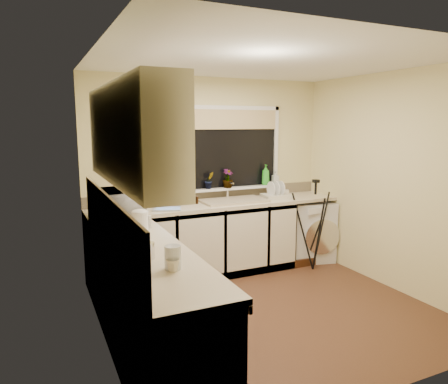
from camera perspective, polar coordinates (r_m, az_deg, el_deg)
The scene contains 33 objects.
floor at distance 4.44m, azimuth 5.93°, elevation -15.67°, with size 3.20×3.20×0.00m, color #523121.
ceiling at distance 4.07m, azimuth 6.54°, elevation 17.41°, with size 3.20×3.20×0.00m, color white.
wall_back at distance 5.41m, azimuth -1.98°, elevation 2.44°, with size 3.20×3.20×0.00m, color beige.
wall_front at distance 2.92m, azimuth 21.55°, elevation -4.18°, with size 3.20×3.20×0.00m, color beige.
wall_left at distance 3.54m, azimuth -16.58°, elevation -1.63°, with size 3.00×3.00×0.00m, color beige.
wall_right at distance 5.08m, azimuth 21.88°, elevation 1.33°, with size 3.00×3.00×0.00m, color beige.
base_cabinet_back at distance 5.17m, azimuth -3.97°, elevation -6.89°, with size 2.55×0.60×0.86m, color silver.
base_cabinet_left at distance 3.55m, azimuth -10.27°, elevation -14.83°, with size 0.54×2.40×0.86m, color silver.
worktop_back at distance 5.19m, azimuth -0.67°, elevation -1.71°, with size 3.20×0.60×0.04m, color beige.
worktop_left at distance 3.39m, azimuth -10.50°, elevation -7.87°, with size 0.60×2.40×0.04m, color beige.
upper_cabinet at distance 3.07m, azimuth -12.86°, elevation 7.71°, with size 0.28×1.90×0.70m, color silver.
splashback_left at distance 3.27m, azimuth -15.52°, elevation -4.25°, with size 0.02×2.40×0.45m, color beige.
splashback_back at distance 5.43m, azimuth -1.92°, elevation -0.24°, with size 3.20×0.02×0.14m, color beige.
window_glass at distance 5.44m, azimuth 0.01°, elevation 5.93°, with size 1.50×0.02×1.00m, color black.
window_blind at distance 5.41m, azimuth 0.13°, elevation 9.88°, with size 1.50×0.02×0.25m, color tan.
windowsill at distance 5.45m, azimuth 0.25°, elevation 0.48°, with size 1.60×0.14×0.03m, color white.
sink at distance 5.27m, azimuth 1.31°, elevation -1.18°, with size 0.82×0.46×0.03m, color tan.
faucet at distance 5.41m, azimuth 0.48°, elevation 0.25°, with size 0.03×0.03×0.24m, color silver.
washing_machine at distance 5.94m, azimuth 11.53°, elevation -5.13°, with size 0.58×0.56×0.82m, color silver.
laptop at distance 4.88m, azimuth -7.81°, elevation -1.53°, with size 0.40×0.39×0.23m.
kettle at distance 3.81m, azimuth -11.40°, elevation -4.15°, with size 0.15×0.15×0.20m, color white.
dish_rack at distance 5.53m, azimuth 7.24°, elevation -0.58°, with size 0.37×0.28×0.06m, color beige.
tripod at distance 5.48m, azimuth 12.23°, elevation -4.44°, with size 0.58×0.58×1.18m, color black, non-canonical shape.
glass_jug at distance 2.87m, azimuth -7.00°, elevation -8.86°, with size 0.11×0.11×0.16m, color silver.
steel_jar at distance 3.11m, azimuth -10.24°, elevation -7.90°, with size 0.09×0.09×0.12m, color silver.
microwave at distance 4.40m, azimuth -13.83°, elevation -1.68°, with size 0.56×0.38×0.31m, color silver.
plant_a at distance 5.20m, azimuth -4.95°, elevation 1.70°, with size 0.14×0.10×0.27m, color #999999.
plant_b at distance 5.32m, azimuth -2.04°, elevation 1.59°, with size 0.12×0.10×0.22m, color #999999.
plant_c at distance 5.40m, azimuth 0.52°, elevation 1.87°, with size 0.14×0.14×0.24m, color #999999.
soap_bottle_green at distance 5.69m, azimuth 5.71°, elevation 2.37°, with size 0.11×0.11×0.28m, color green.
soap_bottle_clear at distance 5.77m, azimuth 7.03°, elevation 1.96°, with size 0.08×0.08×0.18m, color #999999.
cup_back at distance 5.62m, azimuth 8.25°, elevation -0.20°, with size 0.13×0.13×0.10m, color silver.
cup_left at distance 2.84m, azimuth -6.99°, elevation -9.90°, with size 0.09×0.09×0.08m, color beige.
Camera 1 is at (-2.08, -3.45, 1.88)m, focal length 33.47 mm.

